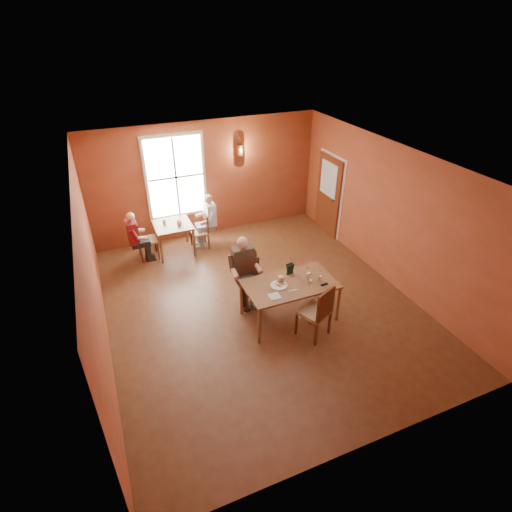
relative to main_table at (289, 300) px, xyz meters
name	(u,v)px	position (x,y,z in m)	size (l,w,h in m)	color
ground	(260,304)	(-0.37, 0.60, -0.41)	(6.00, 7.00, 0.01)	brown
wall_back	(207,180)	(-0.37, 4.10, 1.09)	(6.00, 0.04, 3.00)	brown
wall_front	(375,372)	(-0.37, -2.90, 1.09)	(6.00, 0.04, 3.00)	brown
wall_left	(92,275)	(-3.37, 0.60, 1.09)	(0.04, 7.00, 3.00)	brown
wall_right	(389,214)	(2.63, 0.60, 1.09)	(0.04, 7.00, 3.00)	brown
ceiling	(261,163)	(-0.37, 0.60, 2.59)	(6.00, 7.00, 0.04)	white
window	(176,177)	(-1.17, 4.05, 1.29)	(1.36, 0.10, 1.96)	white
door	(328,196)	(2.57, 2.90, 0.64)	(0.12, 1.04, 2.10)	maroon
wall_sconce	(240,150)	(0.53, 4.00, 1.79)	(0.16, 0.16, 0.28)	brown
main_table	(289,300)	(0.00, 0.00, 0.00)	(1.73, 0.97, 0.81)	brown
chair_diner_main	(253,285)	(-0.50, 0.65, 0.09)	(0.44, 0.44, 0.98)	#462310
diner_main	(253,277)	(-0.50, 0.62, 0.30)	(0.56, 0.56, 1.41)	black
chair_empty	(314,311)	(0.19, -0.61, 0.14)	(0.49, 0.49, 1.10)	brown
plate_food	(279,285)	(-0.24, 0.01, 0.43)	(0.32, 0.32, 0.04)	silver
sandwich	(281,280)	(-0.16, 0.09, 0.47)	(0.10, 0.10, 0.12)	tan
goblet_a	(308,272)	(0.41, 0.08, 0.51)	(0.08, 0.08, 0.20)	white
goblet_b	(320,275)	(0.57, -0.11, 0.51)	(0.08, 0.08, 0.21)	white
goblet_c	(310,279)	(0.34, -0.14, 0.51)	(0.08, 0.08, 0.21)	white
menu_stand	(290,269)	(0.13, 0.29, 0.52)	(0.14, 0.07, 0.23)	black
knife	(293,290)	(-0.06, -0.22, 0.41)	(0.21, 0.02, 0.00)	white
napkin	(275,296)	(-0.45, -0.25, 0.41)	(0.20, 0.20, 0.01)	silver
sunglasses	(324,284)	(0.57, -0.29, 0.42)	(0.15, 0.05, 0.02)	black
second_table	(174,238)	(-1.50, 3.36, -0.02)	(0.89, 0.89, 0.78)	brown
chair_diner_white	(199,231)	(-0.85, 3.36, 0.04)	(0.40, 0.40, 0.90)	#3F2610
diner_white	(200,224)	(-0.82, 3.36, 0.25)	(0.53, 0.53, 1.32)	white
chair_diner_maroon	(147,239)	(-2.15, 3.36, 0.09)	(0.44, 0.44, 1.00)	#4D3218
diner_maroon	(145,235)	(-2.18, 3.36, 0.22)	(0.50, 0.50, 1.25)	maroon
cup_a	(179,223)	(-1.35, 3.27, 0.42)	(0.12, 0.12, 0.10)	white
cup_b	(164,222)	(-1.67, 3.47, 0.42)	(0.10, 0.10, 0.09)	silver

